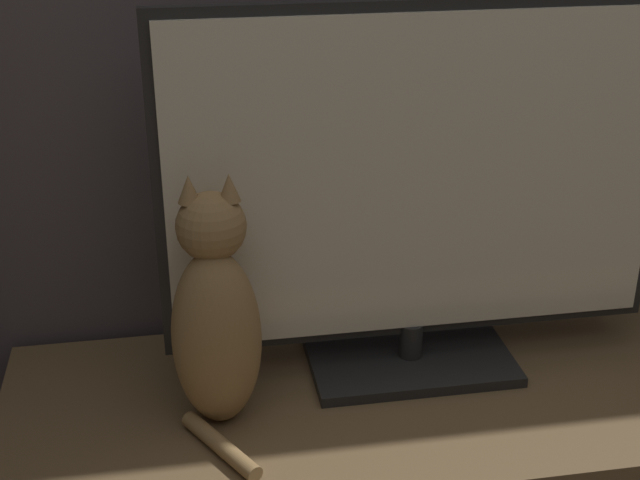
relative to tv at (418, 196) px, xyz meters
name	(u,v)px	position (x,y,z in m)	size (l,w,h in m)	color
tv	(418,196)	(0.00, 0.00, 0.00)	(0.91, 0.23, 0.68)	black
cat	(216,319)	(-0.36, -0.11, -0.15)	(0.16, 0.27, 0.44)	#997547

